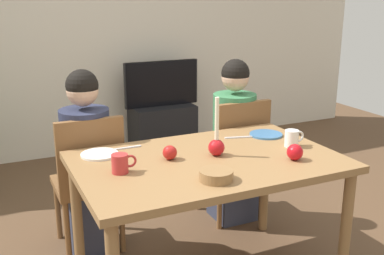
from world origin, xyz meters
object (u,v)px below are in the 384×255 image
Objects in this scene: person_left_child at (87,166)px; candle_centerpiece at (216,144)px; bowl_walnuts at (216,175)px; plate_right at (266,134)px; plate_left at (100,154)px; chair_right at (236,153)px; chair_left at (89,176)px; dining_table at (208,173)px; apple_by_left_plate at (295,152)px; tv_stand at (162,128)px; apple_near_candle at (170,153)px; tv at (162,83)px; mug_left at (121,163)px; person_right_child at (234,144)px; mug_right at (292,138)px.

person_left_child is 3.62× the size of candle_centerpiece.
plate_right is at bearing 39.41° from bowl_walnuts.
chair_right is at bearing 16.71° from plate_left.
chair_left is 1.04m from chair_right.
plate_left is 1.01× the size of plate_right.
person_left_child is at bearing 128.63° from dining_table.
apple_by_left_plate reaches higher than dining_table.
plate_right reaches higher than tv_stand.
chair_left is 2.06m from tv_stand.
chair_left reaches higher than plate_left.
dining_table reaches higher than tv_stand.
tv_stand is 3.15× the size of plate_left.
plate_right is 0.72m from apple_near_candle.
candle_centerpiece is at bearing -10.23° from apple_near_candle.
apple_near_candle reaches higher than tv_stand.
chair_right is (0.53, 0.61, -0.15)m from dining_table.
chair_left is 1.02m from bowl_walnuts.
plate_right is 0.45m from apple_by_left_plate.
person_left_child is 1.13m from plate_right.
tv is 2.56m from mug_left.
candle_centerpiece is 4.18× the size of apple_near_candle.
chair_left reaches higher than apple_near_candle.
person_right_child reaches higher than bowl_walnuts.
chair_right reaches higher than mug_left.
person_left_child reaches higher than bowl_walnuts.
mug_right is 0.77× the size of bowl_walnuts.
candle_centerpiece reaches higher than mug_left.
chair_right is 1.14× the size of tv.
person_left_child is at bearing 147.59° from mug_right.
dining_table is 0.83m from person_left_child.
chair_left and chair_right have the same top height.
person_right_child is at bearing -93.58° from tv.
chair_left is at bearing -124.12° from tv_stand.
tv_stand is 2.37m from plate_left.
chair_left is at bearing -90.00° from person_left_child.
tv_stand is at bearing 84.80° from apple_by_left_plate.
person_left_child is at bearing 92.94° from mug_left.
dining_table is at bearing -49.91° from chair_left.
chair_right is (1.04, 0.00, 0.00)m from chair_left.
dining_table is at bearing -20.85° from apple_near_candle.
bowl_walnuts reaches higher than dining_table.
plate_left is (-1.15, -2.01, 0.52)m from tv_stand.
plate_right is 1.62× the size of mug_right.
person_left_child is 0.39m from plate_left.
candle_centerpiece is 0.47m from mug_right.
plate_left is 1.60× the size of mug_left.
chair_left is at bearing -124.10° from tv.
mug_right is (0.01, -0.24, 0.04)m from plate_right.
apple_near_candle is (-0.09, 0.36, 0.01)m from bowl_walnuts.
bowl_walnuts is at bearing -171.94° from apple_by_left_plate.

